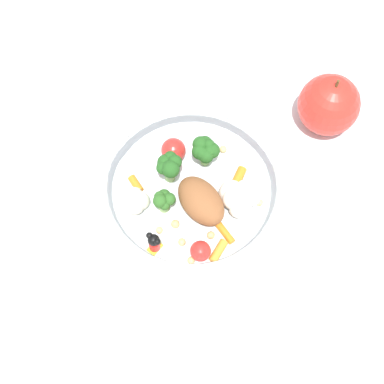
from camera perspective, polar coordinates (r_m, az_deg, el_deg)
name	(u,v)px	position (r m, az deg, el deg)	size (l,w,h in m)	color
ground_plane	(178,201)	(0.72, -1.47, -0.95)	(2.40, 2.40, 0.00)	white
food_container	(194,192)	(0.69, 0.21, 0.04)	(0.23, 0.23, 0.07)	white
loose_apple	(329,105)	(0.76, 13.96, 8.74)	(0.08, 0.08, 0.10)	red
folded_napkin	(52,329)	(0.69, -14.30, -13.53)	(0.15, 0.13, 0.01)	silver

